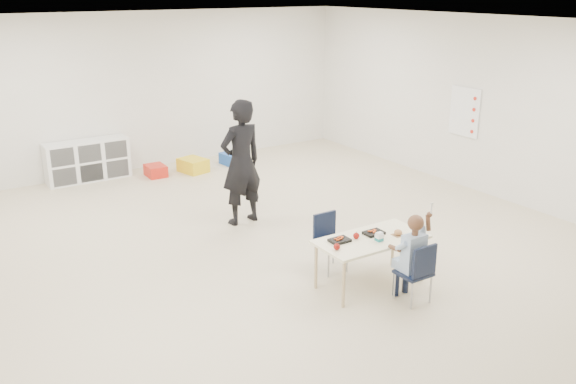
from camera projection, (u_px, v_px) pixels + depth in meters
room at (278, 143)px, 7.38m from camera, size 9.00×9.02×2.80m
table at (370, 261)px, 6.82m from camera, size 1.26×0.64×0.57m
chair_near at (414, 272)px, 6.45m from camera, size 0.34×0.32×0.69m
chair_far at (331, 243)px, 7.15m from camera, size 0.34×0.32×0.69m
child at (415, 255)px, 6.39m from camera, size 0.46×0.46×1.08m
lunch_tray_near at (374, 233)px, 6.83m from camera, size 0.22×0.16×0.03m
lunch_tray_far at (340, 240)px, 6.63m from camera, size 0.22×0.16×0.03m
milk_carton at (379, 237)px, 6.62m from camera, size 0.07×0.07×0.10m
bread_roll at (398, 232)px, 6.79m from camera, size 0.09×0.09×0.07m
apple_near at (356, 236)px, 6.70m from camera, size 0.07×0.07×0.07m
apple_far at (337, 247)px, 6.42m from camera, size 0.07×0.07×0.07m
cubby_shelf at (88, 160)px, 10.49m from camera, size 1.40×0.40×0.70m
rules_poster at (464, 112)px, 9.96m from camera, size 0.02×0.60×0.80m
adult at (241, 163)px, 8.44m from camera, size 0.69×0.49×1.77m
bin_red at (156, 171)px, 10.78m from camera, size 0.32×0.41×0.20m
bin_yellow at (193, 165)px, 11.02m from camera, size 0.49×0.57×0.24m
bin_blue at (232, 159)px, 11.49m from camera, size 0.38×0.47×0.21m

